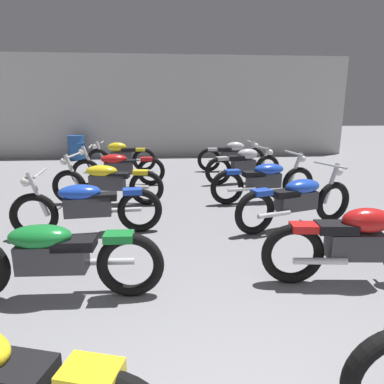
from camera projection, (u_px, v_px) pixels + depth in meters
The scene contains 12 objects.
back_wall at pixel (172, 107), 12.74m from camera, with size 13.05×0.24×3.60m, color #BCBAB7.
motorcycle_left_row_1 at pixel (51, 256), 3.40m from camera, with size 2.17×0.68×0.97m.
motorcycle_left_row_2 at pixel (87, 205), 5.10m from camera, with size 2.17×0.68×0.97m.
motorcycle_left_row_3 at pixel (107, 181), 6.69m from camera, with size 2.16×0.68×0.97m.
motorcycle_left_row_4 at pixel (118, 167), 8.17m from camera, with size 2.17×0.68×0.97m.
motorcycle_left_row_5 at pixel (121, 156), 9.95m from camera, with size 1.97×0.48×0.88m.
motorcycle_right_row_1 at pixel (356, 243), 3.68m from camera, with size 1.97×0.48×0.88m.
motorcycle_right_row_2 at pixel (297, 200), 5.40m from camera, with size 2.10×0.91×0.97m.
motorcycle_right_row_3 at pixel (264, 180), 6.85m from camera, with size 2.16×0.69×0.97m.
motorcycle_right_row_4 at pixel (244, 165), 8.51m from camera, with size 1.95×0.63×0.88m.
motorcycle_right_row_5 at pixel (232, 155), 10.07m from camera, with size 1.97×0.48×0.88m.
oil_drum at pixel (77, 148), 12.18m from camera, with size 0.59×0.59×0.85m.
Camera 1 is at (-0.50, -0.77, 1.88)m, focal length 32.69 mm.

